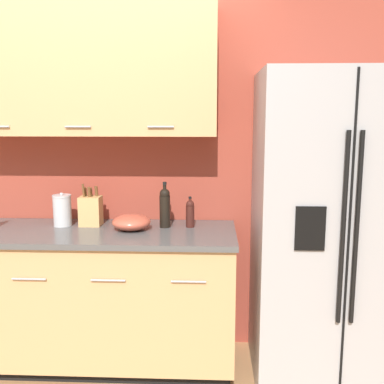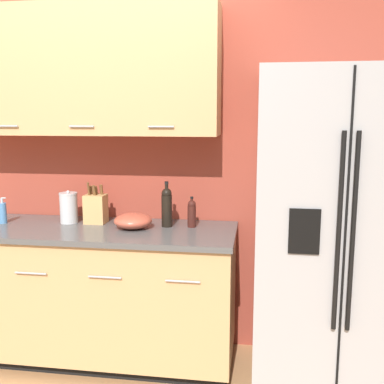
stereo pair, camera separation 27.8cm
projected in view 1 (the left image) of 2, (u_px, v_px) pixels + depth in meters
The scene contains 8 objects.
wall_back at pixel (84, 142), 3.06m from camera, with size 10.00×0.39×2.60m.
counter_unit at pixel (86, 297), 2.94m from camera, with size 1.95×0.64×0.92m.
refrigerator at pixel (331, 230), 2.74m from camera, with size 0.91×0.73×1.89m.
knife_block at pixel (91, 210), 2.96m from camera, with size 0.14×0.12×0.28m.
wine_bottle at pixel (165, 207), 2.91m from camera, with size 0.07×0.07×0.30m.
oil_bottle at pixel (190, 213), 2.92m from camera, with size 0.06×0.06×0.20m.
steel_canister at pixel (62, 210), 2.95m from camera, with size 0.12×0.12×0.22m.
mixing_bowl at pixel (131, 222), 2.86m from camera, with size 0.25×0.25×0.10m.
Camera 1 is at (0.89, -1.94, 1.63)m, focal length 42.00 mm.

